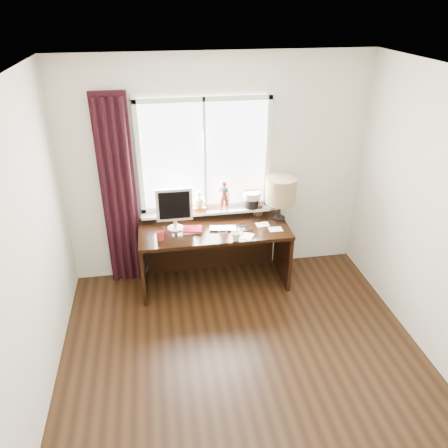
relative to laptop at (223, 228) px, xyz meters
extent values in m
cube|color=black|center=(0.01, -1.59, -0.76)|extent=(3.50, 4.00, 0.00)
cube|color=white|center=(0.01, -1.59, 1.84)|extent=(3.50, 4.00, 0.00)
cube|color=beige|center=(0.01, 0.41, 0.54)|extent=(3.50, 0.00, 2.60)
cube|color=beige|center=(-1.74, -1.59, 0.54)|extent=(0.00, 4.00, 2.60)
imported|color=silver|center=(0.00, 0.00, 0.00)|extent=(0.32, 0.23, 0.02)
imported|color=white|center=(0.10, -0.26, 0.04)|extent=(0.12, 0.12, 0.10)
cylinder|color=maroon|center=(-0.70, -0.12, 0.04)|extent=(0.08, 0.08, 0.10)
cube|color=white|center=(-0.14, 0.39, 0.74)|extent=(1.40, 0.02, 1.30)
cube|color=silver|center=(-0.14, 0.37, 0.11)|extent=(1.50, 0.05, 0.05)
cube|color=silver|center=(-0.14, 0.37, 1.36)|extent=(1.50, 0.05, 0.05)
cube|color=silver|center=(-0.87, 0.37, 0.74)|extent=(0.05, 0.05, 1.40)
cube|color=silver|center=(0.58, 0.37, 0.74)|extent=(0.05, 0.05, 1.40)
cube|color=silver|center=(-0.14, 0.37, 0.74)|extent=(0.03, 0.05, 1.30)
cube|color=silver|center=(-0.14, 0.32, 0.07)|extent=(1.52, 0.18, 0.03)
cylinder|color=#4F070F|center=(-0.62, 0.30, 0.22)|extent=(0.15, 0.15, 0.27)
cube|color=gold|center=(-0.23, 0.31, 0.12)|extent=(0.15, 0.12, 0.06)
sphere|color=beige|center=(-0.23, 0.31, 0.21)|extent=(0.13, 0.13, 0.13)
sphere|color=beige|center=(-0.23, 0.31, 0.31)|extent=(0.07, 0.07, 0.07)
imported|color=maroon|center=(0.07, 0.28, 0.28)|extent=(0.16, 0.13, 0.38)
cylinder|color=#1E4C51|center=(0.07, 0.27, 0.36)|extent=(0.10, 0.10, 0.05)
cylinder|color=black|center=(0.40, 0.30, 0.15)|extent=(0.16, 0.16, 0.12)
cylinder|color=#8C6B4C|center=(0.40, 0.30, 0.25)|extent=(0.20, 0.20, 0.08)
cube|color=black|center=(-1.12, 0.33, 0.36)|extent=(0.38, 0.05, 2.25)
cylinder|color=black|center=(-1.26, 0.29, 0.34)|extent=(0.06, 0.06, 2.20)
cylinder|color=black|center=(-1.17, 0.29, 0.34)|extent=(0.06, 0.06, 2.20)
cylinder|color=black|center=(-1.08, 0.29, 0.34)|extent=(0.06, 0.06, 2.20)
cylinder|color=black|center=(-0.99, 0.29, 0.34)|extent=(0.06, 0.06, 2.20)
cube|color=black|center=(-0.09, 0.04, -0.03)|extent=(1.70, 0.70, 0.04)
cube|color=black|center=(-0.92, 0.04, -0.41)|extent=(0.04, 0.64, 0.71)
cube|color=black|center=(0.74, 0.04, -0.41)|extent=(0.04, 0.64, 0.71)
cube|color=black|center=(-0.09, 0.37, -0.41)|extent=(1.60, 0.03, 0.71)
cylinder|color=beige|center=(-0.52, 0.10, 0.00)|extent=(0.18, 0.18, 0.01)
cylinder|color=beige|center=(-0.52, 0.10, 0.05)|extent=(0.04, 0.04, 0.10)
cube|color=beige|center=(-0.52, 0.10, 0.29)|extent=(0.40, 0.04, 0.38)
cube|color=black|center=(-0.52, 0.08, 0.29)|extent=(0.34, 0.01, 0.32)
cube|color=beige|center=(-0.35, 0.02, 0.00)|extent=(0.22, 0.17, 0.02)
cube|color=maroon|center=(-0.34, 0.01, 0.01)|extent=(0.23, 0.18, 0.01)
cylinder|color=black|center=(0.48, 0.29, 0.05)|extent=(0.09, 0.09, 0.12)
cylinder|color=black|center=(0.46, 0.30, 0.10)|extent=(0.01, 0.01, 0.22)
cylinder|color=black|center=(0.49, 0.28, 0.08)|extent=(0.01, 0.01, 0.19)
cylinder|color=black|center=(0.48, 0.30, 0.11)|extent=(0.01, 0.01, 0.25)
cylinder|color=black|center=(0.50, 0.30, 0.07)|extent=(0.01, 0.01, 0.17)
cube|color=gold|center=(0.48, 0.29, 0.05)|extent=(0.10, 0.03, 0.13)
cube|color=#996633|center=(0.48, 0.28, 0.05)|extent=(0.08, 0.02, 0.10)
cylinder|color=black|center=(0.69, 0.14, 0.00)|extent=(0.14, 0.14, 0.03)
cylinder|color=black|center=(0.69, 0.14, 0.13)|extent=(0.03, 0.03, 0.22)
cylinder|color=tan|center=(0.69, 0.14, 0.36)|extent=(0.35, 0.35, 0.30)
cube|color=white|center=(0.59, -0.10, -0.01)|extent=(0.15, 0.11, 0.00)
cube|color=white|center=(0.47, 0.04, -0.01)|extent=(0.16, 0.12, 0.00)
cube|color=white|center=(0.24, -0.20, -0.01)|extent=(0.17, 0.18, 0.00)
torus|color=black|center=(0.26, -0.04, -0.01)|extent=(0.16, 0.16, 0.01)
torus|color=black|center=(0.40, 0.16, -0.01)|extent=(0.11, 0.11, 0.01)
torus|color=black|center=(0.25, 0.05, -0.01)|extent=(0.12, 0.12, 0.01)
camera|label=1|loc=(-0.69, -4.27, 2.35)|focal=35.00mm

